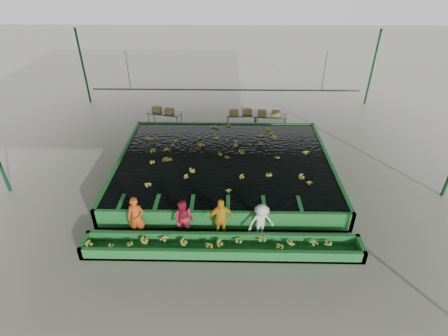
{
  "coord_description": "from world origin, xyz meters",
  "views": [
    {
      "loc": [
        0.25,
        -12.63,
        9.32
      ],
      "look_at": [
        0.0,
        0.5,
        1.0
      ],
      "focal_mm": 28.0,
      "sensor_mm": 36.0,
      "label": 1
    }
  ],
  "objects_px": {
    "packing_table_left": "(165,119)",
    "packing_table_mid": "(242,121)",
    "worker_d": "(261,222)",
    "box_stack_mid": "(240,114)",
    "sorting_trough": "(222,247)",
    "worker_b": "(184,220)",
    "box_stack_left": "(163,112)",
    "packing_table_right": "(270,122)",
    "flotation_tank": "(224,167)",
    "worker_c": "(221,219)",
    "worker_a": "(136,218)",
    "box_stack_right": "(269,115)"
  },
  "relations": [
    {
      "from": "packing_table_right",
      "to": "box_stack_left",
      "type": "height_order",
      "value": "box_stack_left"
    },
    {
      "from": "worker_d",
      "to": "packing_table_left",
      "type": "relative_size",
      "value": 0.74
    },
    {
      "from": "box_stack_left",
      "to": "packing_table_right",
      "type": "bearing_deg",
      "value": -1.79
    },
    {
      "from": "box_stack_mid",
      "to": "sorting_trough",
      "type": "bearing_deg",
      "value": -94.82
    },
    {
      "from": "flotation_tank",
      "to": "box_stack_mid",
      "type": "height_order",
      "value": "box_stack_mid"
    },
    {
      "from": "worker_d",
      "to": "box_stack_mid",
      "type": "relative_size",
      "value": 1.14
    },
    {
      "from": "packing_table_left",
      "to": "box_stack_left",
      "type": "height_order",
      "value": "box_stack_left"
    },
    {
      "from": "worker_d",
      "to": "packing_table_mid",
      "type": "bearing_deg",
      "value": 76.59
    },
    {
      "from": "worker_a",
      "to": "box_stack_mid",
      "type": "xyz_separation_m",
      "value": [
        4.05,
        9.5,
        0.01
      ]
    },
    {
      "from": "flotation_tank",
      "to": "worker_d",
      "type": "height_order",
      "value": "worker_d"
    },
    {
      "from": "box_stack_mid",
      "to": "worker_a",
      "type": "bearing_deg",
      "value": -113.06
    },
    {
      "from": "packing_table_left",
      "to": "box_stack_right",
      "type": "distance_m",
      "value": 6.27
    },
    {
      "from": "flotation_tank",
      "to": "box_stack_mid",
      "type": "distance_m",
      "value": 5.29
    },
    {
      "from": "box_stack_mid",
      "to": "worker_c",
      "type": "bearing_deg",
      "value": -95.62
    },
    {
      "from": "flotation_tank",
      "to": "packing_table_mid",
      "type": "height_order",
      "value": "flotation_tank"
    },
    {
      "from": "worker_d",
      "to": "packing_table_mid",
      "type": "distance_m",
      "value": 9.59
    },
    {
      "from": "worker_a",
      "to": "worker_c",
      "type": "xyz_separation_m",
      "value": [
        3.11,
        0.0,
        -0.0
      ]
    },
    {
      "from": "worker_a",
      "to": "box_stack_left",
      "type": "bearing_deg",
      "value": 92.93
    },
    {
      "from": "packing_table_left",
      "to": "box_stack_mid",
      "type": "bearing_deg",
      "value": -1.36
    },
    {
      "from": "box_stack_mid",
      "to": "box_stack_right",
      "type": "distance_m",
      "value": 1.69
    },
    {
      "from": "packing_table_left",
      "to": "packing_table_mid",
      "type": "height_order",
      "value": "packing_table_left"
    },
    {
      "from": "packing_table_left",
      "to": "box_stack_right",
      "type": "height_order",
      "value": "box_stack_right"
    },
    {
      "from": "box_stack_left",
      "to": "box_stack_mid",
      "type": "height_order",
      "value": "box_stack_left"
    },
    {
      "from": "packing_table_mid",
      "to": "packing_table_right",
      "type": "relative_size",
      "value": 0.97
    },
    {
      "from": "packing_table_left",
      "to": "box_stack_left",
      "type": "xyz_separation_m",
      "value": [
        -0.07,
        -0.02,
        0.47
      ]
    },
    {
      "from": "packing_table_left",
      "to": "box_stack_left",
      "type": "distance_m",
      "value": 0.47
    },
    {
      "from": "sorting_trough",
      "to": "worker_c",
      "type": "xyz_separation_m",
      "value": [
        -0.07,
        0.8,
        0.62
      ]
    },
    {
      "from": "packing_table_left",
      "to": "worker_c",
      "type": "bearing_deg",
      "value": -69.27
    },
    {
      "from": "packing_table_right",
      "to": "sorting_trough",
      "type": "bearing_deg",
      "value": -104.51
    },
    {
      "from": "worker_a",
      "to": "box_stack_right",
      "type": "height_order",
      "value": "worker_a"
    },
    {
      "from": "flotation_tank",
      "to": "packing_table_left",
      "type": "height_order",
      "value": "packing_table_left"
    },
    {
      "from": "worker_b",
      "to": "worker_d",
      "type": "xyz_separation_m",
      "value": [
        2.85,
        0.0,
        -0.06
      ]
    },
    {
      "from": "worker_d",
      "to": "box_stack_mid",
      "type": "distance_m",
      "value": 9.52
    },
    {
      "from": "box_stack_left",
      "to": "box_stack_right",
      "type": "xyz_separation_m",
      "value": [
        6.32,
        -0.24,
        -0.03
      ]
    },
    {
      "from": "sorting_trough",
      "to": "worker_a",
      "type": "bearing_deg",
      "value": 165.86
    },
    {
      "from": "worker_a",
      "to": "packing_table_mid",
      "type": "xyz_separation_m",
      "value": [
        4.16,
        9.58,
        -0.43
      ]
    },
    {
      "from": "packing_table_mid",
      "to": "box_stack_right",
      "type": "relative_size",
      "value": 1.45
    },
    {
      "from": "packing_table_mid",
      "to": "packing_table_right",
      "type": "xyz_separation_m",
      "value": [
        1.65,
        -0.19,
        0.01
      ]
    },
    {
      "from": "worker_a",
      "to": "packing_table_left",
      "type": "height_order",
      "value": "worker_a"
    },
    {
      "from": "box_stack_right",
      "to": "worker_d",
      "type": "bearing_deg",
      "value": -96.79
    },
    {
      "from": "packing_table_mid",
      "to": "packing_table_right",
      "type": "bearing_deg",
      "value": -6.5
    },
    {
      "from": "worker_b",
      "to": "packing_table_right",
      "type": "bearing_deg",
      "value": 81.66
    },
    {
      "from": "worker_c",
      "to": "worker_d",
      "type": "height_order",
      "value": "worker_c"
    },
    {
      "from": "worker_a",
      "to": "packing_table_mid",
      "type": "relative_size",
      "value": 0.9
    },
    {
      "from": "packing_table_left",
      "to": "packing_table_mid",
      "type": "bearing_deg",
      "value": -0.42
    },
    {
      "from": "box_stack_left",
      "to": "box_stack_right",
      "type": "bearing_deg",
      "value": -2.19
    },
    {
      "from": "sorting_trough",
      "to": "box_stack_left",
      "type": "bearing_deg",
      "value": 109.96
    },
    {
      "from": "packing_table_mid",
      "to": "worker_a",
      "type": "bearing_deg",
      "value": -113.48
    },
    {
      "from": "sorting_trough",
      "to": "worker_a",
      "type": "xyz_separation_m",
      "value": [
        -3.18,
        0.8,
        0.62
      ]
    },
    {
      "from": "packing_table_right",
      "to": "box_stack_right",
      "type": "height_order",
      "value": "box_stack_right"
    }
  ]
}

